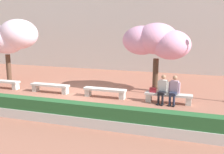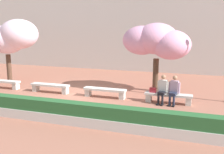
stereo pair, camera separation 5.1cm
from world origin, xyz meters
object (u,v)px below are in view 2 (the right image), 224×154
(stone_bench_west_end, at_px, (3,83))
(person_seated_right, at_px, (174,89))
(cherry_tree_secondary, at_px, (8,38))
(stone_bench_near_west, at_px, (50,87))
(stone_bench_near_east, at_px, (168,97))
(person_seated_left, at_px, (163,88))
(stone_bench_center, at_px, (105,91))
(cherry_tree_main, at_px, (157,41))
(handbag, at_px, (153,90))

(stone_bench_west_end, xyz_separation_m, person_seated_right, (9.38, -0.05, 0.39))
(person_seated_right, xyz_separation_m, cherry_tree_secondary, (-10.23, 1.81, 2.03))
(cherry_tree_secondary, bearing_deg, person_seated_right, -10.01)
(stone_bench_near_west, distance_m, person_seated_right, 6.35)
(stone_bench_near_east, bearing_deg, person_seated_right, -12.44)
(person_seated_right, bearing_deg, person_seated_left, -179.98)
(stone_bench_west_end, bearing_deg, cherry_tree_secondary, 115.85)
(stone_bench_center, height_order, cherry_tree_main, cherry_tree_main)
(stone_bench_center, xyz_separation_m, cherry_tree_secondary, (-6.94, 1.75, 2.42))
(stone_bench_west_end, height_order, stone_bench_center, same)
(person_seated_left, relative_size, cherry_tree_secondary, 0.32)
(stone_bench_center, bearing_deg, stone_bench_near_west, 180.00)
(stone_bench_near_east, bearing_deg, cherry_tree_secondary, 170.05)
(stone_bench_west_end, xyz_separation_m, handbag, (8.44, -0.02, 0.27))
(cherry_tree_main, bearing_deg, stone_bench_center, -136.85)
(stone_bench_near_east, distance_m, person_seated_left, 0.47)
(stone_bench_near_east, relative_size, person_seated_right, 1.64)
(cherry_tree_main, bearing_deg, stone_bench_near_west, -158.94)
(stone_bench_near_east, xyz_separation_m, handbag, (-0.70, -0.02, 0.27))
(person_seated_left, distance_m, person_seated_right, 0.50)
(stone_bench_center, height_order, person_seated_left, person_seated_left)
(stone_bench_near_west, xyz_separation_m, cherry_tree_secondary, (-3.90, 1.75, 2.42))
(stone_bench_west_end, distance_m, cherry_tree_main, 8.78)
(stone_bench_center, bearing_deg, handbag, -0.39)
(stone_bench_west_end, relative_size, person_seated_left, 1.64)
(cherry_tree_main, bearing_deg, cherry_tree_secondary, -178.49)
(stone_bench_near_west, distance_m, stone_bench_near_east, 6.10)
(stone_bench_near_west, bearing_deg, stone_bench_west_end, 180.00)
(person_seated_right, bearing_deg, stone_bench_center, 179.08)
(stone_bench_near_west, xyz_separation_m, person_seated_right, (6.33, -0.05, 0.39))
(cherry_tree_main, relative_size, cherry_tree_secondary, 0.90)
(stone_bench_west_end, distance_m, stone_bench_center, 6.10)
(person_seated_right, relative_size, cherry_tree_main, 0.36)
(person_seated_left, bearing_deg, stone_bench_center, 178.91)
(handbag, relative_size, cherry_tree_main, 0.09)
(person_seated_right, bearing_deg, stone_bench_near_east, 167.56)
(person_seated_right, distance_m, cherry_tree_main, 3.06)
(handbag, relative_size, cherry_tree_secondary, 0.09)
(stone_bench_near_west, height_order, person_seated_left, person_seated_left)
(handbag, bearing_deg, person_seated_left, -4.77)
(person_seated_left, bearing_deg, stone_bench_near_west, 179.48)
(cherry_tree_main, bearing_deg, person_seated_left, -72.00)
(stone_bench_west_end, bearing_deg, stone_bench_near_west, 0.00)
(person_seated_right, distance_m, handbag, 0.95)
(stone_bench_center, distance_m, person_seated_right, 3.31)
(cherry_tree_main, bearing_deg, person_seated_right, -60.37)
(stone_bench_near_east, relative_size, handbag, 6.23)
(stone_bench_west_end, relative_size, handbag, 6.23)
(stone_bench_center, bearing_deg, cherry_tree_main, 43.15)
(stone_bench_west_end, xyz_separation_m, person_seated_left, (8.88, -0.05, 0.39))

